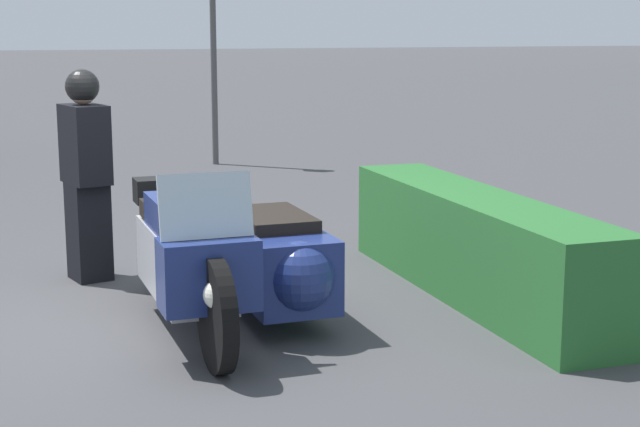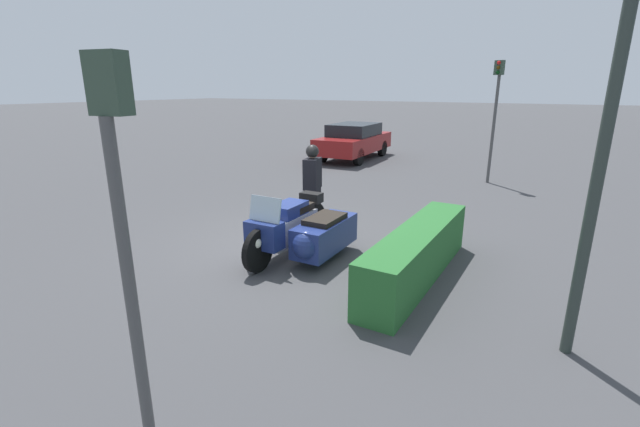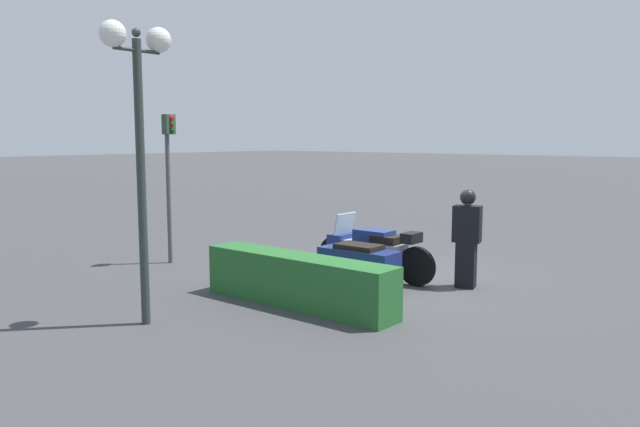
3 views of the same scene
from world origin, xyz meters
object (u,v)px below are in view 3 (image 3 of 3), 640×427
at_px(police_motorcycle, 362,256).
at_px(traffic_light_near, 169,165).
at_px(officer_rider, 467,236).
at_px(twin_lamp_post, 138,96).
at_px(hedge_bush_curbside, 298,281).

xyz_separation_m(police_motorcycle, traffic_light_near, (4.04, 1.13, 1.55)).
height_order(officer_rider, twin_lamp_post, twin_lamp_post).
bearing_deg(traffic_light_near, twin_lamp_post, -51.91).
xyz_separation_m(police_motorcycle, hedge_bush_curbside, (-0.18, 1.93, -0.09)).
bearing_deg(twin_lamp_post, traffic_light_near, -41.69).
height_order(twin_lamp_post, traffic_light_near, twin_lamp_post).
relative_size(police_motorcycle, traffic_light_near, 0.82).
bearing_deg(twin_lamp_post, police_motorcycle, -101.71).
distance_m(police_motorcycle, hedge_bush_curbside, 1.94).
bearing_deg(police_motorcycle, traffic_light_near, 14.30).
bearing_deg(traffic_light_near, police_motorcycle, 5.38).
bearing_deg(officer_rider, traffic_light_near, 94.07).
height_order(police_motorcycle, officer_rider, officer_rider).
relative_size(hedge_bush_curbside, traffic_light_near, 1.12).
height_order(officer_rider, traffic_light_near, traffic_light_near).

